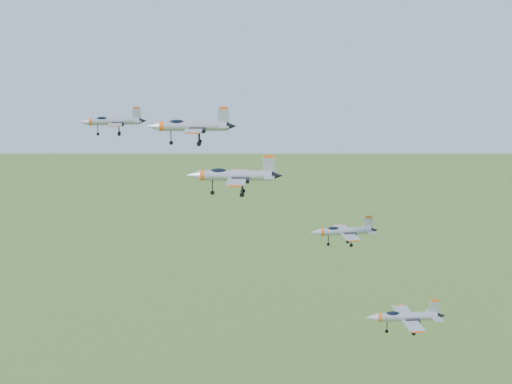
{
  "coord_description": "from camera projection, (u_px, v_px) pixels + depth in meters",
  "views": [
    {
      "loc": [
        -5.86,
        -110.04,
        164.09
      ],
      "look_at": [
        -4.22,
        -3.05,
        140.32
      ],
      "focal_mm": 50.0,
      "sensor_mm": 36.0,
      "label": 1
    }
  ],
  "objects": [
    {
      "name": "jet_right_low",
      "position": [
        405.0,
        317.0,
        100.0
      ],
      "size": [
        11.51,
        9.51,
        3.08
      ],
      "rotation": [
        0.0,
        0.0,
        0.06
      ],
      "color": "#999EA4"
    },
    {
      "name": "jet_left_high",
      "position": [
        190.0,
        126.0,
        106.4
      ],
      "size": [
        13.58,
        11.14,
        3.64
      ],
      "rotation": [
        0.0,
        0.0,
        0.01
      ],
      "color": "#999EA4"
    },
    {
      "name": "jet_left_low",
      "position": [
        343.0,
        231.0,
        123.59
      ],
      "size": [
        12.22,
        10.19,
        3.27
      ],
      "rotation": [
        0.0,
        0.0,
        0.13
      ],
      "color": "#999EA4"
    },
    {
      "name": "jet_lead",
      "position": [
        112.0,
        121.0,
        123.9
      ],
      "size": [
        11.7,
        9.79,
        3.13
      ],
      "rotation": [
        0.0,
        0.0,
        0.16
      ],
      "color": "#999EA4"
    },
    {
      "name": "jet_right_high",
      "position": [
        233.0,
        175.0,
        94.02
      ],
      "size": [
        12.88,
        10.62,
        3.44
      ],
      "rotation": [
        0.0,
        0.0,
        -0.05
      ],
      "color": "#999EA4"
    }
  ]
}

